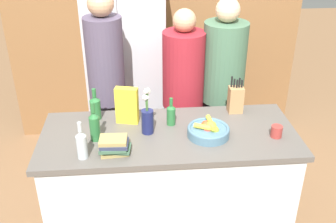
# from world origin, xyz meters

# --- Properties ---
(kitchen_island) EXTENTS (1.78, 0.74, 0.89)m
(kitchen_island) POSITION_xyz_m (0.00, 0.00, 0.45)
(kitchen_island) COLOR silver
(kitchen_island) RESTS_ON ground_plane
(back_wall_wood) EXTENTS (2.98, 0.12, 2.60)m
(back_wall_wood) POSITION_xyz_m (0.00, 1.62, 1.30)
(back_wall_wood) COLOR brown
(back_wall_wood) RESTS_ON ground_plane
(refrigerator) EXTENTS (0.72, 0.63, 1.97)m
(refrigerator) POSITION_xyz_m (-0.30, 1.26, 0.99)
(refrigerator) COLOR #B7B7BC
(refrigerator) RESTS_ON ground_plane
(fruit_bowl) EXTENTS (0.29, 0.29, 0.11)m
(fruit_bowl) POSITION_xyz_m (0.26, -0.06, 0.94)
(fruit_bowl) COLOR slate
(fruit_bowl) RESTS_ON kitchen_island
(knife_block) EXTENTS (0.11, 0.09, 0.29)m
(knife_block) POSITION_xyz_m (0.53, 0.27, 1.00)
(knife_block) COLOR #A87A4C
(knife_block) RESTS_ON kitchen_island
(flower_vase) EXTENTS (0.08, 0.08, 0.34)m
(flower_vase) POSITION_xyz_m (-0.15, 0.02, 1.01)
(flower_vase) COLOR #191E4C
(flower_vase) RESTS_ON kitchen_island
(cereal_box) EXTENTS (0.17, 0.10, 0.27)m
(cereal_box) POSITION_xyz_m (-0.29, 0.18, 1.03)
(cereal_box) COLOR yellow
(cereal_box) RESTS_ON kitchen_island
(coffee_mug) EXTENTS (0.08, 0.11, 0.08)m
(coffee_mug) POSITION_xyz_m (0.72, -0.10, 0.94)
(coffee_mug) COLOR #99332D
(coffee_mug) RESTS_ON kitchen_island
(book_stack) EXTENTS (0.21, 0.15, 0.11)m
(book_stack) POSITION_xyz_m (-0.37, -0.21, 0.95)
(book_stack) COLOR #99844C
(book_stack) RESTS_ON kitchen_island
(bottle_oil) EXTENTS (0.07, 0.07, 0.25)m
(bottle_oil) POSITION_xyz_m (-0.56, -0.25, 0.99)
(bottle_oil) COLOR #B2BCC1
(bottle_oil) RESTS_ON kitchen_island
(bottle_vinegar) EXTENTS (0.07, 0.07, 0.28)m
(bottle_vinegar) POSITION_xyz_m (-0.50, -0.04, 1.00)
(bottle_vinegar) COLOR #286633
(bottle_vinegar) RESTS_ON kitchen_island
(bottle_wine) EXTENTS (0.08, 0.08, 0.24)m
(bottle_wine) POSITION_xyz_m (-0.52, 0.25, 0.99)
(bottle_wine) COLOR #286633
(bottle_wine) RESTS_ON kitchen_island
(bottle_water) EXTENTS (0.06, 0.06, 0.21)m
(bottle_water) POSITION_xyz_m (0.02, 0.12, 0.98)
(bottle_water) COLOR #286633
(bottle_water) RESTS_ON kitchen_island
(person_at_sink) EXTENTS (0.30, 0.30, 1.75)m
(person_at_sink) POSITION_xyz_m (-0.45, 0.65, 1.00)
(person_at_sink) COLOR #383842
(person_at_sink) RESTS_ON ground_plane
(person_in_blue) EXTENTS (0.35, 0.35, 1.59)m
(person_in_blue) POSITION_xyz_m (0.18, 0.68, 0.89)
(person_in_blue) COLOR #383842
(person_in_blue) RESTS_ON ground_plane
(person_in_red_tee) EXTENTS (0.36, 0.36, 1.67)m
(person_in_red_tee) POSITION_xyz_m (0.52, 0.68, 0.93)
(person_in_red_tee) COLOR #383842
(person_in_red_tee) RESTS_ON ground_plane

